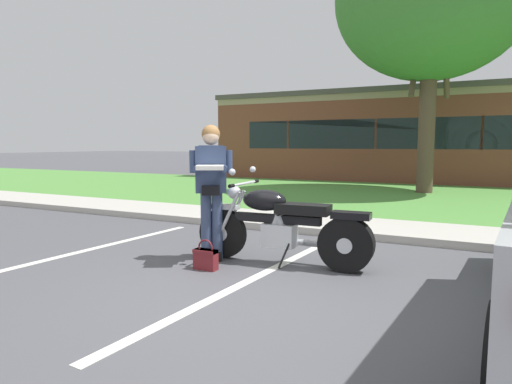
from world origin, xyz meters
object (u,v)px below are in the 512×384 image
Objects in this scene: rider_person at (211,181)px; handbag at (206,257)px; hedge_center_left at (425,167)px; brick_building at (482,137)px; hedge_left at (328,165)px; motorcycle at (288,226)px.

rider_person is 4.74× the size of handbag.
hedge_center_left reaches higher than handbag.
hedge_center_left is at bearing -110.08° from brick_building.
hedge_left is at bearing 101.50° from handbag.
rider_person is at bearing -167.94° from motorcycle.
hedge_center_left is at bearing 85.41° from handbag.
motorcycle is 17.33m from brick_building.
hedge_left reaches higher than motorcycle.
motorcycle reaches higher than handbag.
hedge_left and hedge_center_left have the same top height.
rider_person reaches higher than hedge_center_left.
rider_person is at bearing -78.91° from hedge_left.
motorcycle is 1.32× the size of rider_person.
handbag is at bearing -66.84° from rider_person.
hedge_center_left is 5.35m from brick_building.
hedge_left reaches higher than handbag.
hedge_center_left reaches higher than motorcycle.
brick_building reaches higher than hedge_center_left.
hedge_center_left is at bearing 88.82° from motorcycle.
motorcycle is at bearing 38.69° from handbag.
motorcycle is at bearing -74.49° from hedge_left.
brick_building is (1.79, 4.91, 1.13)m from hedge_center_left.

